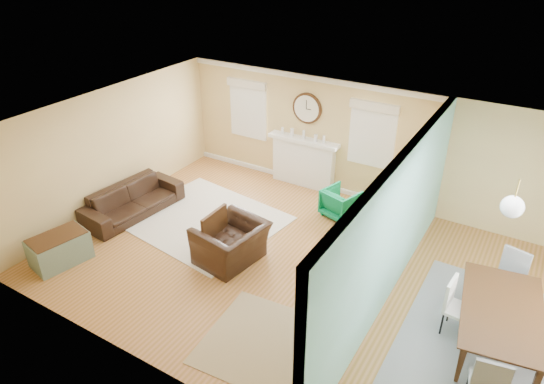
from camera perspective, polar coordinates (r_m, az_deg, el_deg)
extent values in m
plane|color=#946025|center=(8.78, 3.51, -9.00)|extent=(9.00, 9.00, 0.00)
cube|color=tan|center=(10.54, 11.41, 5.47)|extent=(9.00, 0.02, 2.60)
cube|color=tan|center=(6.05, -9.94, -14.12)|extent=(9.00, 0.02, 2.60)
cube|color=tan|center=(10.63, -18.29, 4.76)|extent=(0.02, 6.00, 2.60)
cube|color=white|center=(7.48, 4.10, 6.94)|extent=(9.00, 6.00, 0.02)
cube|color=tan|center=(8.78, 16.80, -0.19)|extent=(0.12, 3.20, 2.60)
cube|color=tan|center=(5.74, 5.53, -16.61)|extent=(0.12, 1.00, 2.60)
cube|color=tan|center=(6.13, 11.78, -0.93)|extent=(0.12, 1.80, 0.40)
cube|color=white|center=(7.57, 12.71, -6.44)|extent=(0.04, 0.12, 2.20)
cube|color=white|center=(6.23, 6.94, -14.80)|extent=(0.04, 0.12, 2.20)
cube|color=white|center=(6.25, 11.00, -2.36)|extent=(0.04, 1.92, 0.12)
cube|color=#7BC7BA|center=(7.59, 14.38, -4.73)|extent=(0.02, 6.00, 2.60)
cube|color=white|center=(11.28, 3.71, 3.41)|extent=(1.50, 0.24, 1.10)
cube|color=white|center=(11.02, 3.73, 6.08)|extent=(1.70, 0.30, 0.08)
cube|color=black|center=(11.38, 3.93, 3.37)|extent=(0.85, 0.02, 0.75)
cube|color=gold|center=(11.33, 3.66, 2.80)|extent=(0.85, 0.02, 0.62)
cylinder|color=#412412|center=(10.86, 4.15, 9.79)|extent=(0.70, 0.06, 0.70)
cylinder|color=silver|center=(10.83, 4.06, 9.74)|extent=(0.60, 0.01, 0.60)
cube|color=black|center=(10.79, 4.07, 10.24)|extent=(0.02, 0.01, 0.20)
cube|color=black|center=(10.80, 4.34, 9.68)|extent=(0.12, 0.01, 0.02)
cube|color=white|center=(11.71, -2.73, 9.71)|extent=(0.90, 0.03, 1.30)
cube|color=white|center=(11.68, -2.81, 9.67)|extent=(1.00, 0.04, 1.40)
cube|color=beige|center=(11.46, -3.00, 12.58)|extent=(1.05, 0.10, 0.18)
cube|color=white|center=(10.41, 11.76, 6.64)|extent=(0.90, 0.03, 1.30)
cube|color=white|center=(10.39, 11.70, 6.59)|extent=(1.00, 0.04, 1.40)
cube|color=beige|center=(10.14, 11.97, 9.81)|extent=(1.05, 0.10, 0.18)
cylinder|color=gold|center=(6.87, 26.87, 0.23)|extent=(0.02, 0.02, 0.30)
sphere|color=white|center=(6.98, 26.42, -1.58)|extent=(0.30, 0.30, 0.30)
cube|color=beige|center=(10.19, -7.95, -3.28)|extent=(3.25, 2.92, 0.02)
cube|color=tan|center=(7.40, 0.40, -17.76)|extent=(2.20, 1.86, 0.01)
cube|color=gray|center=(8.10, 24.77, -16.09)|extent=(2.59, 3.24, 0.01)
imported|color=black|center=(10.60, -16.07, -0.92)|extent=(1.06, 2.25, 0.64)
imported|color=black|center=(8.77, -4.83, -6.03)|extent=(1.18, 1.30, 0.76)
imported|color=#066C3F|center=(10.21, 8.07, -1.26)|extent=(0.82, 0.84, 0.61)
cube|color=slate|center=(9.57, -23.70, -6.21)|extent=(0.78, 1.08, 0.54)
cube|color=#412412|center=(9.43, -24.03, -4.80)|extent=(0.75, 1.02, 0.02)
cube|color=#9B6438|center=(9.38, 14.25, -4.23)|extent=(0.54, 1.63, 0.80)
cube|color=#412412|center=(8.97, 11.71, -4.44)|extent=(0.01, 0.43, 0.22)
cube|color=#412412|center=(9.11, 11.54, -5.86)|extent=(0.01, 0.43, 0.22)
cube|color=#412412|center=(9.36, 12.76, -3.02)|extent=(0.01, 0.43, 0.22)
cube|color=#412412|center=(9.51, 12.59, -4.40)|extent=(0.01, 0.43, 0.22)
cube|color=#412412|center=(9.77, 13.73, -1.71)|extent=(0.01, 0.43, 0.22)
cube|color=#412412|center=(9.91, 13.55, -3.05)|extent=(0.01, 0.43, 0.22)
imported|color=black|center=(9.02, 14.67, -0.37)|extent=(0.23, 1.12, 0.64)
cylinder|color=white|center=(8.60, 11.51, -8.58)|extent=(0.32, 0.32, 0.47)
imported|color=#337F33|center=(8.34, 11.81, -6.12)|extent=(0.47, 0.44, 0.43)
imported|color=#412412|center=(7.88, 25.28, -14.33)|extent=(1.36, 2.09, 0.69)
cube|color=gray|center=(8.62, 25.88, -9.40)|extent=(0.52, 0.52, 0.05)
cube|color=gray|center=(8.48, 26.24, -8.04)|extent=(0.43, 0.16, 0.51)
cylinder|color=black|center=(8.86, 26.99, -10.55)|extent=(0.03, 0.03, 0.43)
cylinder|color=black|center=(8.59, 26.14, -11.68)|extent=(0.03, 0.03, 0.43)
cylinder|color=black|center=(8.93, 24.96, -9.70)|extent=(0.03, 0.03, 0.43)
cylinder|color=black|center=(8.66, 24.04, -10.78)|extent=(0.03, 0.03, 0.43)
cube|color=gray|center=(6.94, 23.92, -19.68)|extent=(0.49, 0.49, 0.05)
cube|color=gray|center=(6.77, 24.35, -18.26)|extent=(0.42, 0.12, 0.50)
cylinder|color=black|center=(7.21, 22.11, -19.81)|extent=(0.03, 0.03, 0.42)
cube|color=white|center=(7.81, 21.16, -12.85)|extent=(0.44, 0.44, 0.05)
cube|color=white|center=(7.66, 21.49, -11.49)|extent=(0.08, 0.41, 0.48)
cylinder|color=black|center=(8.10, 20.09, -13.05)|extent=(0.03, 0.03, 0.41)
cylinder|color=black|center=(8.06, 22.35, -13.79)|extent=(0.03, 0.03, 0.41)
cylinder|color=black|center=(7.86, 19.33, -14.43)|extent=(0.03, 0.03, 0.41)
cylinder|color=black|center=(7.82, 21.67, -15.21)|extent=(0.03, 0.03, 0.41)
cylinder|color=black|center=(7.80, 29.26, -17.52)|extent=(0.03, 0.03, 0.39)
cylinder|color=black|center=(8.01, 28.75, -15.91)|extent=(0.03, 0.03, 0.39)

